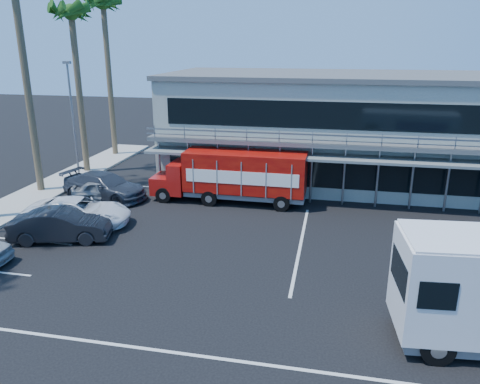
# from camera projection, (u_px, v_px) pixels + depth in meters

# --- Properties ---
(ground) EXTENTS (120.00, 120.00, 0.00)m
(ground) POSITION_uv_depth(u_px,v_px,m) (248.00, 269.00, 20.01)
(ground) COLOR black
(ground) RESTS_ON ground
(building) EXTENTS (22.40, 12.00, 7.30)m
(building) POSITION_uv_depth(u_px,v_px,m) (331.00, 127.00, 32.23)
(building) COLOR #95998D
(building) RESTS_ON ground
(curb_strip) EXTENTS (3.00, 32.00, 0.16)m
(curb_strip) POSITION_uv_depth(u_px,v_px,m) (25.00, 200.00, 28.47)
(curb_strip) COLOR #A5A399
(curb_strip) RESTS_ON ground
(palm_e) EXTENTS (2.80, 2.80, 12.25)m
(palm_e) POSITION_uv_depth(u_px,v_px,m) (72.00, 22.00, 31.72)
(palm_e) COLOR brown
(palm_e) RESTS_ON ground
(palm_f) EXTENTS (2.80, 2.80, 13.25)m
(palm_f) POSITION_uv_depth(u_px,v_px,m) (104.00, 13.00, 36.65)
(palm_f) COLOR brown
(palm_f) RESTS_ON ground
(light_pole_far) EXTENTS (0.50, 0.25, 8.09)m
(light_pole_far) POSITION_uv_depth(u_px,v_px,m) (73.00, 116.00, 31.62)
(light_pole_far) COLOR gray
(light_pole_far) RESTS_ON ground
(red_truck) EXTENTS (9.33, 2.35, 3.13)m
(red_truck) POSITION_uv_depth(u_px,v_px,m) (235.00, 175.00, 27.88)
(red_truck) COLOR #A5110D
(red_truck) RESTS_ON ground
(parked_car_b) EXTENTS (5.00, 2.79, 1.56)m
(parked_car_b) POSITION_uv_depth(u_px,v_px,m) (61.00, 225.00, 22.72)
(parked_car_b) COLOR black
(parked_car_b) RESTS_ON ground
(parked_car_c) EXTENTS (5.77, 3.38, 1.51)m
(parked_car_c) POSITION_uv_depth(u_px,v_px,m) (78.00, 212.00, 24.52)
(parked_car_c) COLOR white
(parked_car_c) RESTS_ON ground
(parked_car_d) EXTENTS (5.87, 3.42, 1.60)m
(parked_car_d) POSITION_uv_depth(u_px,v_px,m) (105.00, 186.00, 28.86)
(parked_car_d) COLOR #2D333D
(parked_car_d) RESTS_ON ground
(parked_car_e) EXTENTS (4.24, 2.63, 1.35)m
(parked_car_e) POSITION_uv_depth(u_px,v_px,m) (105.00, 190.00, 28.48)
(parked_car_e) COLOR gray
(parked_car_e) RESTS_ON ground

